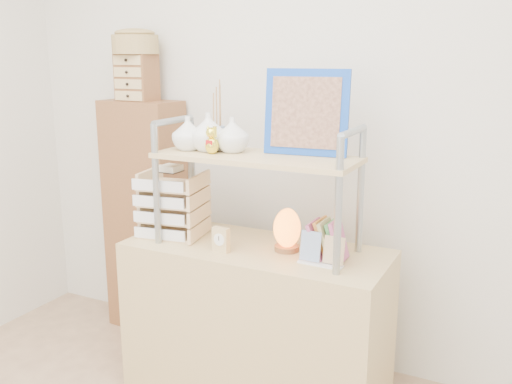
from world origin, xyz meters
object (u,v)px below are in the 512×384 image
(cabinet, at_px, (146,218))
(salt_lamp, at_px, (287,229))
(letter_tray, at_px, (173,207))
(desk, at_px, (256,323))

(cabinet, distance_m, salt_lamp, 1.12)
(letter_tray, bearing_deg, desk, 1.58)
(letter_tray, xyz_separation_m, salt_lamp, (0.58, 0.03, -0.04))
(letter_tray, distance_m, salt_lamp, 0.59)
(desk, xyz_separation_m, cabinet, (-0.90, 0.37, 0.30))
(letter_tray, bearing_deg, salt_lamp, 2.80)
(desk, xyz_separation_m, letter_tray, (-0.44, -0.01, 0.51))
(desk, height_order, cabinet, cabinet)
(letter_tray, relative_size, salt_lamp, 1.76)
(desk, relative_size, salt_lamp, 6.18)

